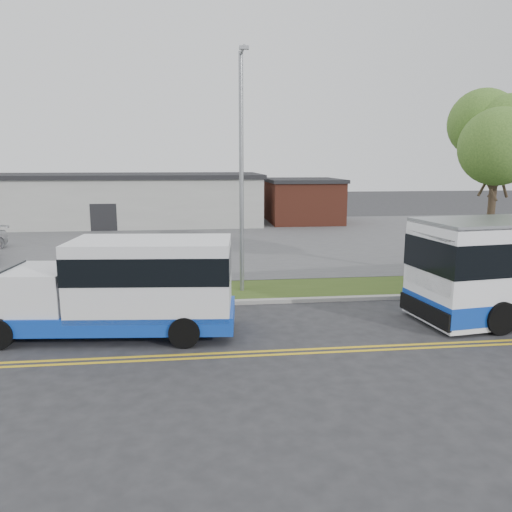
{
  "coord_description": "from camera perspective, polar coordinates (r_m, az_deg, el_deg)",
  "views": [
    {
      "loc": [
        1.2,
        -17.45,
        5.46
      ],
      "look_at": [
        3.56,
        2.54,
        1.6
      ],
      "focal_mm": 35.0,
      "sensor_mm": 36.0,
      "label": 1
    }
  ],
  "objects": [
    {
      "name": "ground",
      "position": [
        18.32,
        -10.25,
        -6.66
      ],
      "size": [
        140.0,
        140.0,
        0.0
      ],
      "primitive_type": "plane",
      "color": "#28282B",
      "rests_on": "ground"
    },
    {
      "name": "tree_east",
      "position": [
        24.14,
        25.85,
        11.56
      ],
      "size": [
        5.2,
        5.2,
        8.33
      ],
      "color": "#3E2C21",
      "rests_on": "verge"
    },
    {
      "name": "grocery_bag_left",
      "position": [
        20.2,
        -18.03,
        -4.61
      ],
      "size": [
        0.32,
        0.32,
        0.32
      ],
      "primitive_type": "sphere",
      "color": "white",
      "rests_on": "verge"
    },
    {
      "name": "shuttle_bus",
      "position": [
        16.2,
        -14.49,
        -3.17
      ],
      "size": [
        8.17,
        3.31,
        3.06
      ],
      "rotation": [
        0.0,
        0.0,
        -0.09
      ],
      "color": "#103CB0",
      "rests_on": "ground"
    },
    {
      "name": "verge",
      "position": [
        21.09,
        -9.8,
        -4.17
      ],
      "size": [
        80.0,
        3.3,
        0.1
      ],
      "primitive_type": "cube",
      "color": "#354E1A",
      "rests_on": "ground"
    },
    {
      "name": "parking_lot",
      "position": [
        34.89,
        -8.63,
        1.81
      ],
      "size": [
        80.0,
        25.0,
        0.1
      ],
      "primitive_type": "cube",
      "color": "#4C4C4F",
      "rests_on": "ground"
    },
    {
      "name": "lane_line_north",
      "position": [
        14.7,
        -11.15,
        -11.14
      ],
      "size": [
        70.0,
        0.12,
        0.01
      ],
      "primitive_type": "cube",
      "color": "yellow",
      "rests_on": "ground"
    },
    {
      "name": "pedestrian",
      "position": [
        20.22,
        -17.17,
        -2.66
      ],
      "size": [
        0.7,
        0.61,
        1.61
      ],
      "primitive_type": "imported",
      "rotation": [
        0.0,
        0.0,
        3.6
      ],
      "color": "black",
      "rests_on": "verge"
    },
    {
      "name": "grocery_bag_right",
      "position": [
        20.57,
        -16.12,
        -4.23
      ],
      "size": [
        0.32,
        0.32,
        0.32
      ],
      "primitive_type": "sphere",
      "color": "white",
      "rests_on": "verge"
    },
    {
      "name": "streetlight_near",
      "position": [
        20.26,
        -1.67,
        10.21
      ],
      "size": [
        0.35,
        1.53,
        9.5
      ],
      "color": "gray",
      "rests_on": "verge"
    },
    {
      "name": "lane_line_south",
      "position": [
        14.43,
        -11.24,
        -11.58
      ],
      "size": [
        70.0,
        0.12,
        0.01
      ],
      "primitive_type": "cube",
      "color": "yellow",
      "rests_on": "ground"
    },
    {
      "name": "brick_wing",
      "position": [
        44.57,
        5.36,
        6.3
      ],
      "size": [
        6.3,
        7.3,
        3.9
      ],
      "color": "brown",
      "rests_on": "ground"
    },
    {
      "name": "commercial_building",
      "position": [
        45.15,
        -15.99,
        6.27
      ],
      "size": [
        25.4,
        10.4,
        4.35
      ],
      "color": "#9E9E99",
      "rests_on": "ground"
    },
    {
      "name": "curb",
      "position": [
        19.35,
        -10.07,
        -5.47
      ],
      "size": [
        80.0,
        0.3,
        0.15
      ],
      "primitive_type": "cube",
      "color": "#9E9B93",
      "rests_on": "ground"
    }
  ]
}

